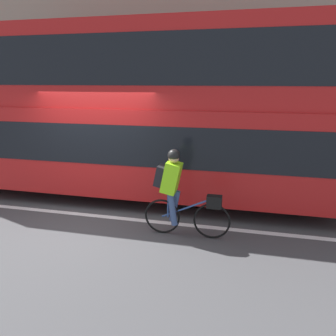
{
  "coord_description": "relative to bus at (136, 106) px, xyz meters",
  "views": [
    {
      "loc": [
        2.95,
        -5.62,
        2.73
      ],
      "look_at": [
        1.46,
        0.61,
        1.0
      ],
      "focal_mm": 35.0,
      "sensor_mm": 36.0,
      "label": 1
    }
  ],
  "objects": [
    {
      "name": "ground_plane",
      "position": [
        -0.44,
        -1.69,
        -2.14
      ],
      "size": [
        80.0,
        80.0,
        0.0
      ],
      "primitive_type": "plane",
      "color": "#424244"
    },
    {
      "name": "road_center_line",
      "position": [
        -0.44,
        -1.54,
        -2.14
      ],
      "size": [
        50.0,
        0.14,
        0.01
      ],
      "primitive_type": "cube",
      "color": "silver",
      "rests_on": "ground_plane"
    },
    {
      "name": "sidewalk_curb",
      "position": [
        -0.44,
        2.73,
        -2.07
      ],
      "size": [
        60.0,
        1.79,
        0.14
      ],
      "color": "gray",
      "rests_on": "ground_plane"
    },
    {
      "name": "building_facade",
      "position": [
        -0.44,
        3.77,
        2.64
      ],
      "size": [
        60.0,
        0.3,
        9.57
      ],
      "color": "gray",
      "rests_on": "ground_plane"
    },
    {
      "name": "bus",
      "position": [
        0.0,
        0.0,
        0.0
      ],
      "size": [
        9.23,
        2.59,
        3.86
      ],
      "color": "black",
      "rests_on": "ground_plane"
    },
    {
      "name": "cyclist_on_bike",
      "position": [
        1.41,
        -1.97,
        -1.28
      ],
      "size": [
        1.56,
        0.32,
        1.58
      ],
      "color": "black",
      "rests_on": "ground_plane"
    },
    {
      "name": "trash_bin",
      "position": [
        4.43,
        2.64,
        -1.57
      ],
      "size": [
        0.54,
        0.54,
        0.86
      ],
      "color": "#515156",
      "rests_on": "sidewalk_curb"
    },
    {
      "name": "street_sign_post",
      "position": [
        4.17,
        2.63,
        -0.66
      ],
      "size": [
        0.36,
        0.09,
        2.39
      ],
      "color": "#59595B",
      "rests_on": "sidewalk_curb"
    }
  ]
}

